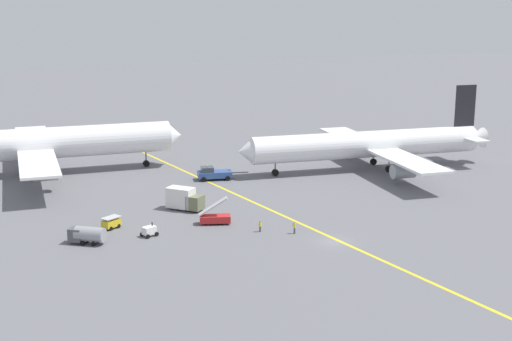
# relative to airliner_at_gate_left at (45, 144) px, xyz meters

# --- Properties ---
(ground_plane) EXTENTS (600.00, 600.00, 0.00)m
(ground_plane) POSITION_rel_airliner_at_gate_left_xyz_m (28.90, -57.31, -5.90)
(ground_plane) COLOR slate
(taxiway_stripe) EXTENTS (13.13, 119.39, 0.01)m
(taxiway_stripe) POSITION_rel_airliner_at_gate_left_xyz_m (28.64, -47.31, -5.89)
(taxiway_stripe) COLOR yellow
(taxiway_stripe) RESTS_ON ground
(airliner_at_gate_left) EXTENTS (52.31, 50.17, 16.88)m
(airliner_at_gate_left) POSITION_rel_airliner_at_gate_left_xyz_m (0.00, 0.00, 0.00)
(airliner_at_gate_left) COLOR white
(airliner_at_gate_left) RESTS_ON ground
(airliner_being_pushed) EXTENTS (51.97, 46.16, 15.95)m
(airliner_being_pushed) POSITION_rel_airliner_at_gate_left_xyz_m (57.68, -22.89, -0.95)
(airliner_being_pushed) COLOR white
(airliner_being_pushed) RESTS_ON ground
(pushback_tug) EXTENTS (9.48, 4.40, 2.77)m
(pushback_tug) POSITION_rel_airliner_at_gate_left_xyz_m (27.13, -17.67, -4.72)
(pushback_tug) COLOR #2D4C8C
(pushback_tug) RESTS_ON ground
(gse_baggage_cart_trailing) EXTENTS (3.15, 2.69, 1.71)m
(gse_baggage_cart_trailing) POSITION_rel_airliner_at_gate_left_xyz_m (2.89, -38.59, -5.03)
(gse_baggage_cart_trailing) COLOR gold
(gse_baggage_cart_trailing) RESTS_ON ground
(gse_fuel_bowser_stubby) EXTENTS (5.01, 4.51, 2.40)m
(gse_fuel_bowser_stubby) POSITION_rel_airliner_at_gate_left_xyz_m (-1.76, -43.83, -4.56)
(gse_fuel_bowser_stubby) COLOR gray
(gse_fuel_bowser_stubby) RESTS_ON ground
(gse_stair_truck_yellow) EXTENTS (4.94, 3.45, 4.06)m
(gse_stair_truck_yellow) POSITION_rel_airliner_at_gate_left_xyz_m (17.23, -42.94, -4.87)
(gse_stair_truck_yellow) COLOR red
(gse_stair_truck_yellow) RESTS_ON ground
(gse_gpu_cart_small) EXTENTS (2.53, 2.23, 1.90)m
(gse_gpu_cart_small) POSITION_rel_airliner_at_gate_left_xyz_m (6.82, -44.35, -5.10)
(gse_gpu_cart_small) COLOR silver
(gse_gpu_cart_small) RESTS_ON ground
(gse_catering_truck_tall) EXTENTS (5.58, 6.02, 3.50)m
(gse_catering_truck_tall) POSITION_rel_airliner_at_gate_left_xyz_m (15.69, -34.03, -4.14)
(gse_catering_truck_tall) COLOR #666B4C
(gse_catering_truck_tall) RESTS_ON ground
(ground_crew_marshaller_foreground) EXTENTS (0.40, 0.43, 1.72)m
(ground_crew_marshaller_foreground) POSITION_rel_airliner_at_gate_left_xyz_m (25.68, -51.97, -5.00)
(ground_crew_marshaller_foreground) COLOR #4C4C51
(ground_crew_marshaller_foreground) RESTS_ON ground
(ground_crew_wing_walker_right) EXTENTS (0.47, 0.36, 1.58)m
(ground_crew_wing_walker_right) POSITION_rel_airliner_at_gate_left_xyz_m (21.66, -49.14, -5.08)
(ground_crew_wing_walker_right) COLOR #4C4C51
(ground_crew_wing_walker_right) RESTS_ON ground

